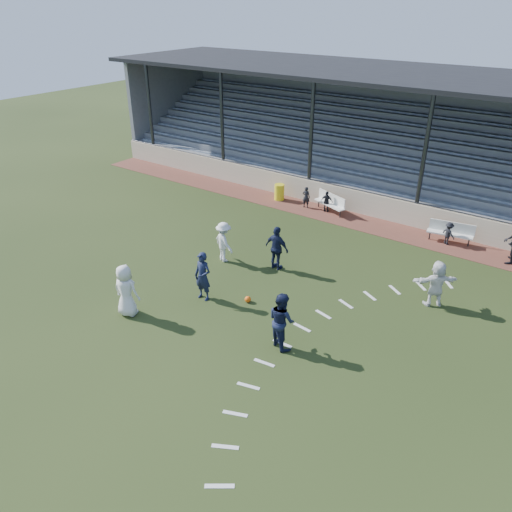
{
  "coord_description": "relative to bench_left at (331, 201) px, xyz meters",
  "views": [
    {
      "loc": [
        9.78,
        -11.15,
        10.14
      ],
      "look_at": [
        0.0,
        2.5,
        1.3
      ],
      "focal_mm": 35.0,
      "sensor_mm": 36.0,
      "label": 1
    }
  ],
  "objects": [
    {
      "name": "trash_bin",
      "position": [
        -3.11,
        -0.13,
        -0.13
      ],
      "size": [
        0.55,
        0.55,
        0.88
      ],
      "primitive_type": "cylinder",
      "color": "yellow",
      "rests_on": "cinder_track"
    },
    {
      "name": "football",
      "position": [
        1.64,
        -9.5,
        -0.47
      ],
      "size": [
        0.24,
        0.24,
        0.24
      ],
      "primitive_type": "sphere",
      "color": "#F25A0E",
      "rests_on": "ground"
    },
    {
      "name": "player_white_wing",
      "position": [
        -1.12,
        -7.45,
        0.29
      ],
      "size": [
        1.29,
        1.01,
        1.76
      ],
      "primitive_type": "imported",
      "rotation": [
        0.0,
        0.0,
        2.79
      ],
      "color": "silver",
      "rests_on": "ground"
    },
    {
      "name": "ground",
      "position": [
        1.19,
        -10.85,
        -0.58
      ],
      "size": [
        90.0,
        90.0,
        0.0
      ],
      "primitive_type": "plane",
      "color": "#243114",
      "rests_on": "ground"
    },
    {
      "name": "player_navy_wing",
      "position": [
        1.09,
        -6.74,
        0.36
      ],
      "size": [
        1.13,
        0.52,
        1.88
      ],
      "primitive_type": "imported",
      "rotation": [
        0.0,
        0.0,
        3.09
      ],
      "color": "#131A36",
      "rests_on": "ground"
    },
    {
      "name": "player_white_lead",
      "position": [
        -1.36,
        -12.59,
        0.39
      ],
      "size": [
        1.06,
        0.81,
        1.94
      ],
      "primitive_type": "imported",
      "rotation": [
        0.0,
        0.0,
        3.35
      ],
      "color": "silver",
      "rests_on": "ground"
    },
    {
      "name": "player_white_back",
      "position": [
        7.27,
        -5.66,
        0.3
      ],
      "size": [
        1.6,
        1.46,
        1.78
      ],
      "primitive_type": "imported",
      "rotation": [
        0.0,
        0.0,
        3.84
      ],
      "color": "silver",
      "rests_on": "ground"
    },
    {
      "name": "cinder_track",
      "position": [
        1.19,
        -0.35,
        -0.57
      ],
      "size": [
        34.0,
        2.0,
        0.02
      ],
      "primitive_type": "cube",
      "color": "#5A2D24",
      "rests_on": "ground"
    },
    {
      "name": "grandstand",
      "position": [
        1.19,
        5.41,
        1.62
      ],
      "size": [
        34.6,
        9.0,
        6.61
      ],
      "color": "gray",
      "rests_on": "ground"
    },
    {
      "name": "bench_right",
      "position": [
        6.18,
        -0.03,
        0.0
      ],
      "size": [
        2.04,
        0.78,
        0.95
      ],
      "rotation": [
        0.0,
        0.0,
        0.17
      ],
      "color": "white",
      "rests_on": "cinder_track"
    },
    {
      "name": "bench_left",
      "position": [
        0.0,
        0.0,
        0.0
      ],
      "size": [
        2.01,
        1.16,
        0.95
      ],
      "rotation": [
        0.0,
        0.0,
        -0.37
      ],
      "color": "white",
      "rests_on": "cinder_track"
    },
    {
      "name": "player_navy_lead",
      "position": [
        0.15,
        -10.25,
        0.36
      ],
      "size": [
        0.7,
        0.47,
        1.9
      ],
      "primitive_type": "imported",
      "rotation": [
        0.0,
        0.0,
        0.02
      ],
      "color": "#131A36",
      "rests_on": "ground"
    },
    {
      "name": "sub_left_far",
      "position": [
        -0.15,
        -0.16,
        -0.0
      ],
      "size": [
        0.69,
        0.38,
        1.12
      ],
      "primitive_type": "imported",
      "rotation": [
        0.0,
        0.0,
        3.32
      ],
      "color": "black",
      "rests_on": "cinder_track"
    },
    {
      "name": "player_navy_mid",
      "position": [
        4.04,
        -10.93,
        0.39
      ],
      "size": [
        1.17,
        1.06,
        1.95
      ],
      "primitive_type": "imported",
      "rotation": [
        0.0,
        0.0,
        2.72
      ],
      "color": "#131A36",
      "rests_on": "ground"
    },
    {
      "name": "penalty_arc",
      "position": [
        5.31,
        -10.85,
        -0.58
      ],
      "size": [
        3.89,
        14.63,
        0.01
      ],
      "color": "silver",
      "rests_on": "ground"
    },
    {
      "name": "retaining_wall",
      "position": [
        1.19,
        0.7,
        0.02
      ],
      "size": [
        34.0,
        0.18,
        1.2
      ],
      "primitive_type": "cube",
      "color": "beige",
      "rests_on": "ground"
    },
    {
      "name": "sub_left_near",
      "position": [
        -1.33,
        -0.25,
        0.01
      ],
      "size": [
        0.46,
        0.34,
        1.15
      ],
      "primitive_type": "imported",
      "rotation": [
        0.0,
        0.0,
        3.31
      ],
      "color": "black",
      "rests_on": "cinder_track"
    },
    {
      "name": "official",
      "position": [
        8.8,
        -0.57,
        0.39
      ],
      "size": [
        0.77,
        0.96,
        1.9
      ],
      "primitive_type": "imported",
      "rotation": [
        0.0,
        0.0,
        4.66
      ],
      "color": "black",
      "rests_on": "cinder_track"
    },
    {
      "name": "sub_right",
      "position": [
        6.16,
        -0.33,
        -0.03
      ],
      "size": [
        0.79,
        0.64,
        1.06
      ],
      "primitive_type": "imported",
      "rotation": [
        0.0,
        0.0,
        2.71
      ],
      "color": "black",
      "rests_on": "cinder_track"
    }
  ]
}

